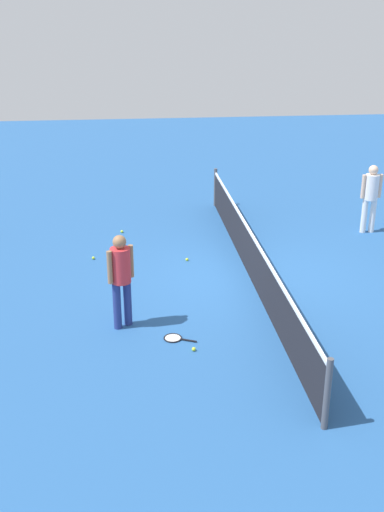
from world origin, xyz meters
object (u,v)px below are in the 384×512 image
Objects in this scene: tennis_ball_by_net at (93,258)px; tennis_racket_near_player at (174,338)px; player_near_side at (121,274)px; tennis_ball_baseline at (122,231)px; tennis_ball_near_player at (187,259)px; tennis_ball_midcourt at (194,349)px; player_far_side at (371,193)px.

tennis_racket_near_player is at bearing 21.80° from tennis_ball_by_net.
tennis_racket_near_player is at bearing 57.00° from player_near_side.
tennis_ball_baseline is at bearing 179.99° from player_near_side.
tennis_ball_by_net is (-0.32, -2.07, 0.00)m from tennis_ball_near_player.
tennis_ball_near_player and tennis_ball_midcourt have the same top height.
tennis_ball_midcourt is (0.43, 0.28, 0.02)m from tennis_racket_near_player.
tennis_ball_by_net is (-3.74, -1.50, 0.02)m from tennis_racket_near_player.
tennis_ball_near_player and tennis_ball_by_net have the same top height.
tennis_ball_midcourt is (0.98, 1.14, -0.98)m from player_near_side.
tennis_ball_by_net is 1.00× the size of tennis_ball_midcourt.
player_near_side is 1.79m from tennis_ball_midcourt.
tennis_ball_by_net is 1.00× the size of tennis_ball_baseline.
tennis_ball_near_player is at bearing 35.37° from tennis_ball_baseline.
tennis_ball_near_player is at bearing 81.22° from tennis_ball_by_net.
tennis_racket_near_player is at bearing 8.94° from tennis_ball_baseline.
tennis_ball_near_player is 1.00× the size of tennis_ball_baseline.
player_near_side is at bearing 11.39° from tennis_ball_by_net.
player_near_side reaches higher than tennis_ball_baseline.
tennis_ball_near_player is 2.46m from tennis_ball_baseline.
tennis_racket_near_player is 5.49m from tennis_ball_baseline.
tennis_ball_by_net reaches higher than tennis_racket_near_player.
tennis_ball_near_player is at bearing -73.46° from player_far_side.
player_far_side reaches higher than tennis_ball_near_player.
player_far_side is at bearing 106.54° from tennis_ball_near_player.
player_far_side reaches higher than tennis_ball_midcourt.
player_near_side is 7.42m from player_far_side.
player_far_side is 7.27m from tennis_ball_midcourt.
tennis_ball_baseline reaches higher than tennis_racket_near_player.
player_far_side is at bearing 99.00° from tennis_ball_by_net.
tennis_racket_near_player is 9.11× the size of tennis_ball_midcourt.
tennis_ball_near_player is (-3.42, 0.57, 0.02)m from tennis_racket_near_player.
player_near_side is 25.76× the size of tennis_ball_baseline.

